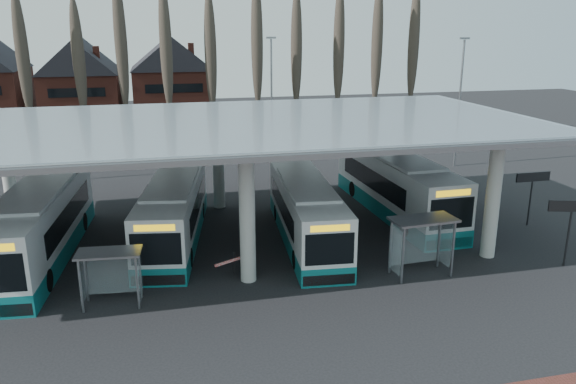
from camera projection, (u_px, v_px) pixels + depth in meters
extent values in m
plane|color=black|center=(259.00, 306.00, 22.89)|extent=(140.00, 140.00, 0.00)
cylinder|color=beige|center=(8.00, 172.00, 31.98)|extent=(0.70, 0.70, 6.00)
cylinder|color=beige|center=(247.00, 217.00, 24.38)|extent=(0.70, 0.70, 6.00)
cylinder|color=beige|center=(218.00, 161.00, 34.64)|extent=(0.70, 0.70, 6.00)
cylinder|color=beige|center=(493.00, 198.00, 27.05)|extent=(0.70, 0.70, 6.00)
cylinder|color=beige|center=(398.00, 151.00, 37.31)|extent=(0.70, 0.70, 6.00)
cube|color=gray|center=(228.00, 123.00, 28.59)|extent=(32.00, 16.00, 0.12)
cube|color=silver|center=(228.00, 121.00, 28.57)|extent=(31.50, 15.50, 0.04)
cone|color=#473D33|center=(29.00, 71.00, 48.53)|extent=(0.36, 0.36, 14.50)
ellipsoid|color=#473D33|center=(26.00, 51.00, 48.04)|extent=(1.10, 1.10, 11.02)
cone|color=#473D33|center=(78.00, 71.00, 49.42)|extent=(0.36, 0.36, 14.50)
ellipsoid|color=#473D33|center=(75.00, 50.00, 48.93)|extent=(1.10, 1.10, 11.02)
cone|color=#473D33|center=(125.00, 70.00, 50.31)|extent=(0.36, 0.36, 14.50)
ellipsoid|color=#473D33|center=(123.00, 50.00, 49.82)|extent=(1.10, 1.10, 11.02)
cone|color=#473D33|center=(170.00, 69.00, 51.20)|extent=(0.36, 0.36, 14.50)
ellipsoid|color=#473D33|center=(169.00, 49.00, 50.71)|extent=(1.10, 1.10, 11.02)
cone|color=#473D33|center=(214.00, 68.00, 52.09)|extent=(0.36, 0.36, 14.50)
ellipsoid|color=#473D33|center=(213.00, 49.00, 51.59)|extent=(1.10, 1.10, 11.02)
cone|color=#473D33|center=(256.00, 68.00, 52.98)|extent=(0.36, 0.36, 14.50)
ellipsoid|color=#473D33|center=(256.00, 49.00, 52.48)|extent=(1.10, 1.10, 11.02)
cone|color=#473D33|center=(297.00, 67.00, 53.86)|extent=(0.36, 0.36, 14.50)
ellipsoid|color=#473D33|center=(297.00, 48.00, 53.37)|extent=(1.10, 1.10, 11.02)
cone|color=#473D33|center=(337.00, 66.00, 54.75)|extent=(0.36, 0.36, 14.50)
ellipsoid|color=#473D33|center=(337.00, 48.00, 54.26)|extent=(1.10, 1.10, 11.02)
cone|color=#473D33|center=(375.00, 66.00, 55.64)|extent=(0.36, 0.36, 14.50)
ellipsoid|color=#473D33|center=(376.00, 48.00, 55.15)|extent=(1.10, 1.10, 11.02)
cone|color=#473D33|center=(412.00, 65.00, 56.53)|extent=(0.36, 0.36, 14.50)
ellipsoid|color=#473D33|center=(414.00, 47.00, 56.04)|extent=(1.10, 1.10, 11.02)
cube|color=maroon|center=(84.00, 99.00, 60.52)|extent=(8.00, 10.00, 7.00)
pyramid|color=black|center=(77.00, 31.00, 58.54)|extent=(8.30, 10.30, 3.50)
cube|color=maroon|center=(173.00, 96.00, 62.63)|extent=(8.00, 10.00, 7.00)
pyramid|color=black|center=(169.00, 31.00, 60.66)|extent=(8.30, 10.30, 3.50)
cylinder|color=slate|center=(272.00, 101.00, 47.08)|extent=(0.16, 0.16, 10.00)
cube|color=slate|center=(271.00, 38.00, 45.64)|extent=(0.80, 0.15, 0.15)
cylinder|color=slate|center=(459.00, 105.00, 44.59)|extent=(0.16, 0.16, 10.00)
cube|color=slate|center=(465.00, 38.00, 43.15)|extent=(0.80, 0.15, 0.15)
cube|color=silver|center=(39.00, 221.00, 27.21)|extent=(3.77, 12.75, 2.93)
cube|color=#0D676A|center=(42.00, 248.00, 27.61)|extent=(3.79, 12.78, 0.94)
cube|color=silver|center=(35.00, 191.00, 26.78)|extent=(3.06, 7.72, 0.19)
cube|color=black|center=(41.00, 216.00, 27.67)|extent=(3.50, 9.25, 1.15)
cube|color=black|center=(68.00, 185.00, 33.12)|extent=(2.27, 0.26, 1.26)
cylinder|color=black|center=(47.00, 281.00, 23.99)|extent=(0.38, 1.03, 1.01)
cylinder|color=black|center=(37.00, 224.00, 30.91)|extent=(0.38, 1.03, 1.01)
cylinder|color=black|center=(83.00, 222.00, 31.24)|extent=(0.38, 1.03, 1.01)
cube|color=silver|center=(174.00, 208.00, 29.57)|extent=(4.39, 11.89, 2.72)
cube|color=#0D676A|center=(175.00, 232.00, 29.94)|extent=(4.41, 11.91, 0.87)
cube|color=silver|center=(172.00, 183.00, 29.17)|extent=(3.37, 7.26, 0.17)
cube|color=black|center=(175.00, 204.00, 30.01)|extent=(3.88, 8.69, 1.07)
cube|color=black|center=(156.00, 249.00, 24.00)|extent=(2.16, 0.42, 1.46)
cube|color=black|center=(186.00, 178.00, 35.10)|extent=(2.08, 0.41, 1.16)
cube|color=yellow|center=(154.00, 228.00, 23.73)|extent=(1.72, 0.34, 0.29)
cube|color=black|center=(158.00, 280.00, 24.42)|extent=(2.33, 0.47, 0.49)
cylinder|color=black|center=(141.00, 259.00, 26.33)|extent=(0.42, 0.96, 0.93)
cylinder|color=black|center=(189.00, 258.00, 26.47)|extent=(0.42, 0.96, 0.93)
cylinder|color=black|center=(163.00, 211.00, 33.11)|extent=(0.42, 0.96, 0.93)
cylinder|color=black|center=(201.00, 211.00, 33.25)|extent=(0.42, 0.96, 0.93)
cube|color=silver|center=(306.00, 209.00, 29.51)|extent=(3.44, 11.68, 2.69)
cube|color=#0D676A|center=(306.00, 232.00, 29.88)|extent=(3.46, 11.70, 0.86)
cube|color=silver|center=(306.00, 184.00, 29.12)|extent=(2.80, 7.07, 0.17)
cube|color=black|center=(305.00, 205.00, 29.94)|extent=(3.20, 8.47, 1.05)
cube|color=black|center=(330.00, 249.00, 24.05)|extent=(2.15, 0.25, 1.44)
cube|color=black|center=(290.00, 179.00, 34.93)|extent=(2.08, 0.24, 1.15)
cube|color=yellow|center=(330.00, 228.00, 23.78)|extent=(1.71, 0.20, 0.29)
cube|color=black|center=(329.00, 280.00, 24.47)|extent=(2.32, 0.28, 0.48)
cylinder|color=black|center=(296.00, 260.00, 26.25)|extent=(0.35, 0.94, 0.92)
cylinder|color=black|center=(342.00, 257.00, 26.56)|extent=(0.35, 0.94, 0.92)
cylinder|color=black|center=(277.00, 213.00, 32.90)|extent=(0.35, 0.94, 0.92)
cylinder|color=black|center=(314.00, 211.00, 33.21)|extent=(0.35, 0.94, 0.92)
cube|color=silver|center=(396.00, 182.00, 33.96)|extent=(3.02, 12.90, 3.00)
cube|color=#0D676A|center=(395.00, 204.00, 34.37)|extent=(3.04, 12.92, 0.96)
cube|color=silver|center=(398.00, 157.00, 33.53)|extent=(2.63, 7.76, 0.19)
cube|color=black|center=(392.00, 178.00, 34.43)|extent=(2.98, 9.31, 1.18)
cube|color=black|center=(452.00, 213.00, 28.01)|extent=(2.40, 0.12, 1.60)
cube|color=black|center=(357.00, 157.00, 39.87)|extent=(2.32, 0.12, 1.28)
cube|color=yellow|center=(453.00, 193.00, 27.71)|extent=(1.91, 0.10, 0.32)
cube|color=black|center=(449.00, 243.00, 28.48)|extent=(2.59, 0.14, 0.53)
cylinder|color=black|center=(406.00, 228.00, 30.29)|extent=(0.32, 1.03, 1.03)
cylinder|color=black|center=(447.00, 224.00, 30.89)|extent=(0.32, 1.03, 1.03)
cylinder|color=black|center=(354.00, 189.00, 37.54)|extent=(0.32, 1.03, 1.03)
cylinder|color=black|center=(388.00, 186.00, 38.14)|extent=(0.32, 1.03, 1.03)
cube|color=gray|center=(81.00, 287.00, 22.03)|extent=(0.08, 0.08, 2.26)
cube|color=gray|center=(137.00, 283.00, 22.32)|extent=(0.08, 0.08, 2.26)
cube|color=gray|center=(86.00, 276.00, 22.97)|extent=(0.08, 0.08, 2.26)
cube|color=gray|center=(140.00, 273.00, 23.26)|extent=(0.08, 0.08, 2.26)
cube|color=gray|center=(109.00, 253.00, 22.32)|extent=(2.63, 1.49, 0.09)
cube|color=silver|center=(113.00, 273.00, 23.15)|extent=(2.16, 0.24, 1.81)
cube|color=silver|center=(82.00, 280.00, 22.48)|extent=(0.13, 0.99, 1.81)
cube|color=silver|center=(140.00, 277.00, 22.78)|extent=(0.13, 0.99, 1.81)
cube|color=gray|center=(403.00, 256.00, 24.53)|extent=(0.09, 0.09, 2.62)
cube|color=gray|center=(453.00, 249.00, 25.24)|extent=(0.09, 0.09, 2.62)
cube|color=gray|center=(391.00, 246.00, 25.58)|extent=(0.09, 0.09, 2.62)
cube|color=gray|center=(439.00, 240.00, 26.29)|extent=(0.09, 0.09, 2.62)
cube|color=gray|center=(424.00, 220.00, 25.03)|extent=(3.02, 1.65, 0.10)
cube|color=silver|center=(415.00, 242.00, 25.97)|extent=(2.51, 0.20, 2.10)
cube|color=silver|center=(395.00, 250.00, 25.03)|extent=(0.12, 1.15, 2.10)
cube|color=silver|center=(447.00, 244.00, 25.76)|extent=(0.12, 1.15, 2.10)
cylinder|color=black|center=(568.00, 234.00, 26.32)|extent=(0.10, 0.10, 3.18)
cube|color=black|center=(573.00, 206.00, 25.93)|extent=(2.14, 0.70, 0.55)
cylinder|color=black|center=(530.00, 200.00, 31.81)|extent=(0.10, 0.10, 3.05)
cube|color=black|center=(533.00, 177.00, 31.43)|extent=(2.10, 0.12, 0.52)
cube|color=black|center=(234.00, 263.00, 25.65)|extent=(0.08, 0.08, 1.10)
cube|color=red|center=(236.00, 259.00, 25.07)|extent=(2.00, 1.10, 0.10)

